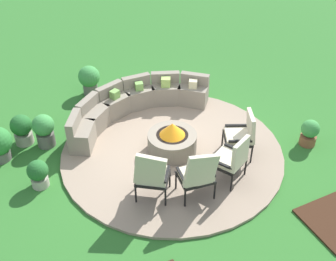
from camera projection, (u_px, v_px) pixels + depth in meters
name	position (u px, v px, depth m)	size (l,w,h in m)	color
ground_plane	(172.00, 152.00, 8.95)	(24.00, 24.00, 0.00)	#2D6B28
patio_circle	(172.00, 151.00, 8.93)	(4.68, 4.68, 0.06)	gray
fire_pit	(172.00, 140.00, 8.76)	(1.03, 1.03, 0.70)	gray
curved_stone_bench	(133.00, 104.00, 9.79)	(3.70, 1.58, 0.75)	gray
lounge_chair_front_left	(152.00, 174.00, 7.46)	(0.78, 0.81, 1.15)	black
lounge_chair_front_right	(198.00, 174.00, 7.48)	(0.70, 0.60, 1.12)	black
lounge_chair_back_left	(232.00, 158.00, 7.89)	(0.81, 0.80, 1.01)	black
lounge_chair_back_right	(242.00, 133.00, 8.51)	(0.76, 0.77, 1.00)	black
potted_plant_0	(310.00, 132.00, 9.00)	(0.39, 0.39, 0.61)	brown
potted_plant_1	(22.00, 129.00, 9.01)	(0.46, 0.46, 0.70)	#A89E8E
potted_plant_3	(89.00, 79.00, 10.63)	(0.55, 0.55, 0.77)	#605B56
potted_plant_4	(38.00, 173.00, 7.96)	(0.40, 0.40, 0.59)	#A89E8E
potted_plant_5	(44.00, 129.00, 8.92)	(0.47, 0.47, 0.76)	#605B56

